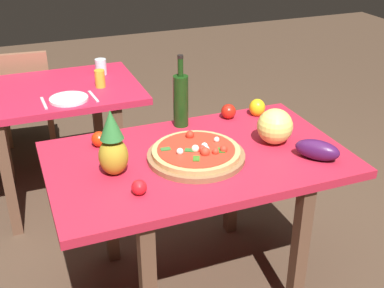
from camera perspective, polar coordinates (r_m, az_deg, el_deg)
ground_plane at (r=2.69m, az=0.56°, el=-15.55°), size 10.00×10.00×0.00m
display_table at (r=2.30m, az=0.63°, el=-3.34°), size 1.34×0.81×0.75m
background_table at (r=3.18m, az=-15.67°, el=4.20°), size 1.06×0.74×0.75m
dining_chair at (r=3.79m, az=-18.73°, el=4.88°), size 0.43×0.43×0.85m
pizza_board at (r=2.22m, az=0.47°, el=-1.41°), size 0.44×0.44×0.02m
pizza at (r=2.21m, az=0.54°, el=-0.79°), size 0.39×0.39×0.06m
wine_bottle at (r=2.49m, az=-1.30°, el=5.13°), size 0.08×0.08×0.37m
pineapple_left at (r=2.08m, az=-9.07°, el=-0.23°), size 0.12×0.12×0.29m
melon at (r=2.36m, az=9.47°, el=2.01°), size 0.17×0.17×0.17m
bell_pepper at (r=2.67m, az=7.47°, el=4.16°), size 0.09×0.09×0.09m
eggplant at (r=2.27m, az=14.15°, el=-0.66°), size 0.20×0.21×0.09m
tomato_near_board at (r=2.36m, az=-10.58°, el=0.56°), size 0.07×0.07×0.07m
tomato_at_corner at (r=1.97m, az=-6.07°, el=-4.96°), size 0.06×0.06×0.06m
tomato_by_bottle at (r=2.62m, az=4.20°, el=3.75°), size 0.08×0.08×0.08m
drinking_glass_juice at (r=3.09m, az=-10.50°, el=7.37°), size 0.06×0.06×0.11m
drinking_glass_water at (r=3.32m, az=-10.39°, el=8.69°), size 0.07×0.07×0.10m
dinner_plate at (r=2.94m, az=-13.92°, el=5.03°), size 0.22×0.22×0.02m
fork_utensil at (r=2.93m, az=-16.61°, el=4.52°), size 0.02×0.18×0.01m
knife_utensil at (r=2.96m, az=-11.23°, el=5.38°), size 0.03×0.18×0.01m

